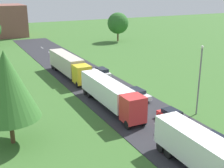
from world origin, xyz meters
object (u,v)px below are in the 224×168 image
Objects in this scene: truck_lead at (213,159)px; car_fifth at (102,72)px; car_third at (172,116)px; lamppost_second at (200,77)px; car_second at (218,142)px; car_fourth at (137,94)px; truck_second at (110,93)px; truck_third at (68,65)px; tree_pine at (7,85)px; tree_birch at (118,23)px; distant_building at (6,20)px.

car_fifth is (4.85, 31.75, -1.22)m from truck_lead.
lamppost_second reaches higher than car_third.
car_fourth is at bearing 89.06° from car_second.
truck_second is 0.97× the size of truck_third.
car_fifth is 0.46× the size of tree_pine.
car_fourth is (0.23, 8.33, 0.03)m from car_third.
tree_pine reaches higher than car_second.
tree_pine is (-18.32, -17.57, 5.39)m from car_fifth.
truck_lead is at bearing -103.55° from car_fourth.
truck_second is at bearing -110.66° from car_fifth.
car_fifth is at bearing 100.16° from lamppost_second.
distant_building is (-27.78, 25.73, -0.31)m from tree_birch.
truck_third is 1.08× the size of distant_building.
car_second is 15.54m from car_fourth.
distant_building is at bearing 98.24° from lamppost_second.
distant_building is (-11.29, 78.02, 0.12)m from lamppost_second.
truck_lead is 68.37m from tree_birch.
truck_third is at bearing 89.97° from truck_second.
tree_birch is at bearing 65.33° from car_fourth.
tree_pine is at bearing -164.66° from car_fourth.
truck_second is 1.47× the size of tree_pine.
tree_birch is at bearing 72.50° from lamppost_second.
tree_pine reaches higher than truck_lead.
lamppost_second reaches higher than truck_third.
truck_third is 25.14m from lamppost_second.
truck_third is at bearing 107.59° from car_fourth.
truck_lead is 18.07m from truck_second.
truck_third is 3.27× the size of car_fifth.
car_second is at bearing -109.01° from tree_birch.
truck_third is 1.52× the size of tree_pine.
truck_lead is at bearing -89.50° from truck_third.
tree_pine reaches higher than car_third.
car_third is (0.02, 7.21, 0.01)m from car_second.
car_second is 0.47× the size of tree_pine.
tree_pine is 0.71× the size of distant_building.
car_third is 8.33m from car_fourth.
car_third is 0.30× the size of distant_building.
tree_birch is (20.65, 59.95, 4.52)m from car_second.
tree_pine is at bearing -127.93° from tree_birch.
distant_building is at bearing 91.98° from truck_second.
distant_building is (-7.39, 70.14, 4.17)m from car_fourth.
truck_second is at bearing 16.44° from tree_pine.
car_third is 0.90× the size of car_fifth.
lamppost_second is at bearing -37.61° from truck_second.
truck_lead reaches higher than car_third.
truck_lead is 20.00m from tree_pine.
tree_birch is (16.49, 52.29, 0.43)m from lamppost_second.
truck_lead reaches higher than car_fifth.
truck_lead is at bearing -112.05° from car_third.
tree_pine is (-18.09, -4.96, 5.45)m from car_fourth.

